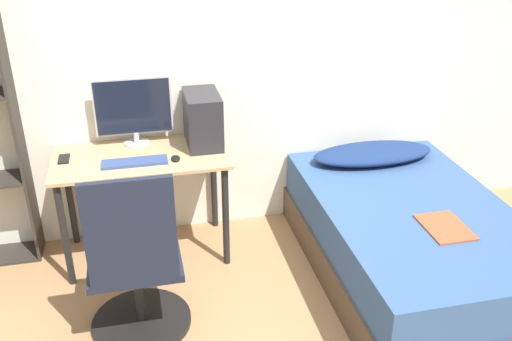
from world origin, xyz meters
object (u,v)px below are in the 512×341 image
at_px(monitor, 133,109).
at_px(keyboard, 135,162).
at_px(pc_tower, 203,119).
at_px(bed, 410,241).
at_px(office_chair, 136,275).

xyz_separation_m(monitor, keyboard, (-0.02, -0.31, -0.23)).
bearing_deg(monitor, pc_tower, -13.47).
relative_size(bed, monitor, 3.69).
bearing_deg(pc_tower, monitor, 166.53).
distance_m(bed, pc_tower, 1.54).
height_order(office_chair, pc_tower, pc_tower).
bearing_deg(bed, monitor, 153.21).
height_order(bed, monitor, monitor).
distance_m(bed, keyboard, 1.80).
bearing_deg(bed, office_chair, -174.40).
bearing_deg(office_chair, monitor, 85.85).
xyz_separation_m(office_chair, monitor, (0.07, 0.99, 0.58)).
distance_m(keyboard, pc_tower, 0.53).
xyz_separation_m(bed, keyboard, (-1.65, 0.51, 0.49)).
distance_m(office_chair, keyboard, 0.76).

